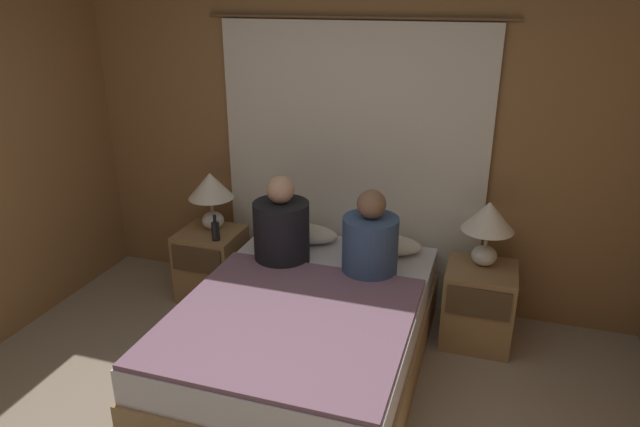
{
  "coord_description": "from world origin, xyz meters",
  "views": [
    {
      "loc": [
        1.03,
        -1.9,
        2.31
      ],
      "look_at": [
        0.0,
        1.31,
        0.98
      ],
      "focal_mm": 32.0,
      "sensor_mm": 36.0,
      "label": 1
    }
  ],
  "objects_px": {
    "person_left_in_bed": "(281,228)",
    "beer_bottle_on_left_stand": "(215,231)",
    "pillow_left": "(302,233)",
    "person_right_in_bed": "(370,241)",
    "lamp_right": "(488,222)",
    "nightstand_right": "(478,305)",
    "lamp_left": "(211,190)",
    "bed": "(306,335)",
    "pillow_right": "(383,243)",
    "nightstand_left": "(212,264)"
  },
  "relations": [
    {
      "from": "bed",
      "to": "pillow_right",
      "type": "relative_size",
      "value": 3.57
    },
    {
      "from": "nightstand_right",
      "to": "lamp_right",
      "type": "relative_size",
      "value": 1.23
    },
    {
      "from": "bed",
      "to": "pillow_left",
      "type": "bearing_deg",
      "value": 110.99
    },
    {
      "from": "lamp_left",
      "to": "pillow_right",
      "type": "distance_m",
      "value": 1.37
    },
    {
      "from": "nightstand_left",
      "to": "lamp_right",
      "type": "xyz_separation_m",
      "value": [
        2.05,
        0.07,
        0.59
      ]
    },
    {
      "from": "nightstand_left",
      "to": "person_right_in_bed",
      "type": "distance_m",
      "value": 1.43
    },
    {
      "from": "person_left_in_bed",
      "to": "beer_bottle_on_left_stand",
      "type": "bearing_deg",
      "value": 169.19
    },
    {
      "from": "lamp_right",
      "to": "pillow_right",
      "type": "relative_size",
      "value": 0.81
    },
    {
      "from": "nightstand_right",
      "to": "person_right_in_bed",
      "type": "bearing_deg",
      "value": -162.08
    },
    {
      "from": "bed",
      "to": "lamp_left",
      "type": "bearing_deg",
      "value": 143.73
    },
    {
      "from": "pillow_left",
      "to": "nightstand_right",
      "type": "bearing_deg",
      "value": -5.7
    },
    {
      "from": "pillow_left",
      "to": "person_right_in_bed",
      "type": "xyz_separation_m",
      "value": [
        0.61,
        -0.37,
        0.17
      ]
    },
    {
      "from": "nightstand_left",
      "to": "person_left_in_bed",
      "type": "xyz_separation_m",
      "value": [
        0.7,
        -0.23,
        0.49
      ]
    },
    {
      "from": "pillow_right",
      "to": "bed",
      "type": "bearing_deg",
      "value": -110.99
    },
    {
      "from": "nightstand_left",
      "to": "pillow_right",
      "type": "xyz_separation_m",
      "value": [
        1.34,
        0.13,
        0.31
      ]
    },
    {
      "from": "nightstand_left",
      "to": "beer_bottle_on_left_stand",
      "type": "xyz_separation_m",
      "value": [
        0.12,
        -0.12,
        0.35
      ]
    },
    {
      "from": "person_right_in_bed",
      "to": "beer_bottle_on_left_stand",
      "type": "bearing_deg",
      "value": 174.79
    },
    {
      "from": "pillow_right",
      "to": "beer_bottle_on_left_stand",
      "type": "relative_size",
      "value": 2.8
    },
    {
      "from": "bed",
      "to": "pillow_left",
      "type": "height_order",
      "value": "pillow_left"
    },
    {
      "from": "person_left_in_bed",
      "to": "beer_bottle_on_left_stand",
      "type": "relative_size",
      "value": 3.11
    },
    {
      "from": "bed",
      "to": "nightstand_left",
      "type": "relative_size",
      "value": 3.58
    },
    {
      "from": "person_left_in_bed",
      "to": "person_right_in_bed",
      "type": "height_order",
      "value": "person_left_in_bed"
    },
    {
      "from": "pillow_left",
      "to": "pillow_right",
      "type": "bearing_deg",
      "value": 0.0
    },
    {
      "from": "lamp_left",
      "to": "lamp_right",
      "type": "distance_m",
      "value": 2.05
    },
    {
      "from": "pillow_right",
      "to": "beer_bottle_on_left_stand",
      "type": "xyz_separation_m",
      "value": [
        -1.21,
        -0.26,
        0.05
      ]
    },
    {
      "from": "pillow_right",
      "to": "person_right_in_bed",
      "type": "bearing_deg",
      "value": -92.19
    },
    {
      "from": "nightstand_right",
      "to": "nightstand_left",
      "type": "bearing_deg",
      "value": 180.0
    },
    {
      "from": "nightstand_right",
      "to": "pillow_left",
      "type": "relative_size",
      "value": 1.0
    },
    {
      "from": "nightstand_right",
      "to": "lamp_right",
      "type": "xyz_separation_m",
      "value": [
        0.0,
        0.07,
        0.59
      ]
    },
    {
      "from": "nightstand_right",
      "to": "person_left_in_bed",
      "type": "xyz_separation_m",
      "value": [
        -1.35,
        -0.23,
        0.49
      ]
    },
    {
      "from": "lamp_right",
      "to": "person_left_in_bed",
      "type": "height_order",
      "value": "person_left_in_bed"
    },
    {
      "from": "nightstand_right",
      "to": "beer_bottle_on_left_stand",
      "type": "bearing_deg",
      "value": -176.29
    },
    {
      "from": "nightstand_right",
      "to": "lamp_left",
      "type": "height_order",
      "value": "lamp_left"
    },
    {
      "from": "lamp_right",
      "to": "pillow_left",
      "type": "xyz_separation_m",
      "value": [
        -1.34,
        0.07,
        -0.29
      ]
    },
    {
      "from": "bed",
      "to": "pillow_left",
      "type": "xyz_separation_m",
      "value": [
        -0.31,
        0.82,
        0.33
      ]
    },
    {
      "from": "pillow_left",
      "to": "nightstand_left",
      "type": "bearing_deg",
      "value": -169.36
    },
    {
      "from": "lamp_left",
      "to": "beer_bottle_on_left_stand",
      "type": "bearing_deg",
      "value": -57.38
    },
    {
      "from": "lamp_left",
      "to": "beer_bottle_on_left_stand",
      "type": "xyz_separation_m",
      "value": [
        0.12,
        -0.19,
        -0.24
      ]
    },
    {
      "from": "nightstand_left",
      "to": "person_right_in_bed",
      "type": "xyz_separation_m",
      "value": [
        1.32,
        -0.23,
        0.48
      ]
    },
    {
      "from": "pillow_left",
      "to": "beer_bottle_on_left_stand",
      "type": "height_order",
      "value": "beer_bottle_on_left_stand"
    },
    {
      "from": "person_right_in_bed",
      "to": "bed",
      "type": "bearing_deg",
      "value": -123.69
    },
    {
      "from": "nightstand_right",
      "to": "lamp_right",
      "type": "distance_m",
      "value": 0.6
    },
    {
      "from": "lamp_right",
      "to": "beer_bottle_on_left_stand",
      "type": "xyz_separation_m",
      "value": [
        -1.92,
        -0.19,
        -0.24
      ]
    },
    {
      "from": "nightstand_left",
      "to": "beer_bottle_on_left_stand",
      "type": "distance_m",
      "value": 0.4
    },
    {
      "from": "nightstand_right",
      "to": "pillow_right",
      "type": "height_order",
      "value": "pillow_right"
    },
    {
      "from": "person_left_in_bed",
      "to": "person_right_in_bed",
      "type": "distance_m",
      "value": 0.63
    },
    {
      "from": "bed",
      "to": "lamp_left",
      "type": "distance_m",
      "value": 1.41
    },
    {
      "from": "pillow_left",
      "to": "pillow_right",
      "type": "xyz_separation_m",
      "value": [
        0.63,
        0.0,
        0.0
      ]
    },
    {
      "from": "lamp_left",
      "to": "person_right_in_bed",
      "type": "distance_m",
      "value": 1.36
    },
    {
      "from": "nightstand_right",
      "to": "lamp_left",
      "type": "distance_m",
      "value": 2.13
    }
  ]
}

